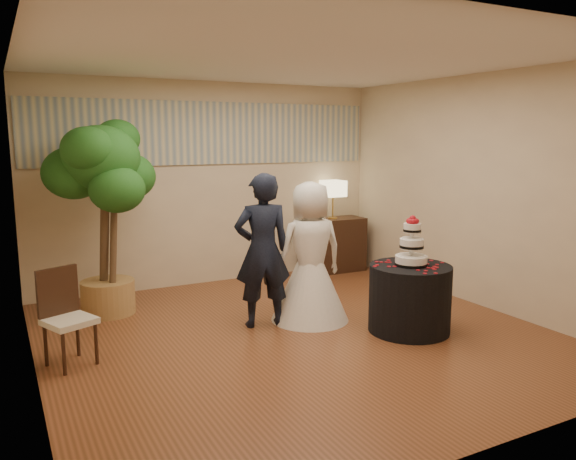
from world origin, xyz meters
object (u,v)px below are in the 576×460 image
bride (310,252)px  cake_table (410,298)px  side_chair (69,318)px  console (332,245)px  table_lamp (333,200)px  ficus_tree (104,216)px  wedding_cake (412,241)px  groom (262,251)px

bride → cake_table: 1.19m
cake_table → side_chair: (-3.31, 0.71, 0.08)m
console → table_lamp: table_lamp is taller
bride → ficus_tree: size_ratio=0.68×
table_lamp → ficus_tree: ficus_tree is taller
bride → wedding_cake: bride is taller
table_lamp → ficus_tree: bearing=-170.9°
bride → console: bride is taller
ficus_tree → table_lamp: bearing=9.1°
groom → wedding_cake: (1.30, -0.89, 0.14)m
groom → table_lamp: 2.71m
ficus_tree → bride: bearing=-33.3°
bride → cake_table: (0.75, -0.82, -0.43)m
groom → bride: groom is taller
ficus_tree → side_chair: bearing=-112.4°
cake_table → side_chair: size_ratio=0.97×
groom → console: size_ratio=1.71×
groom → console: bearing=-126.3°
groom → ficus_tree: size_ratio=0.73×
console → wedding_cake: bearing=-104.3°
wedding_cake → ficus_tree: size_ratio=0.23×
wedding_cake → cake_table: bearing=0.0°
console → bride: bearing=-127.6°
table_lamp → side_chair: (-4.03, -1.96, -0.67)m
ficus_tree → side_chair: 1.68m
table_lamp → bride: bearing=-128.3°
cake_table → table_lamp: table_lamp is taller
cake_table → ficus_tree: ficus_tree is taller
groom → bride: bearing=-174.6°
console → table_lamp: (0.00, 0.00, 0.70)m
wedding_cake → ficus_tree: 3.46m
console → ficus_tree: 3.57m
wedding_cake → table_lamp: 2.77m
groom → wedding_cake: 1.58m
console → cake_table: bearing=-104.3°
groom → side_chair: 2.05m
cake_table → side_chair: 3.39m
wedding_cake → side_chair: size_ratio=0.60×
bride → groom: bearing=-1.5°
side_chair → table_lamp: bearing=3.2°
wedding_cake → side_chair: wedding_cake is taller
console → ficus_tree: size_ratio=0.43×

